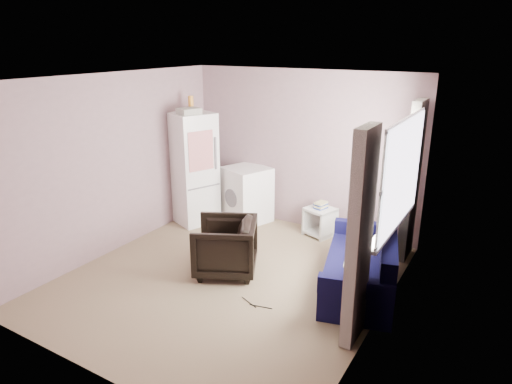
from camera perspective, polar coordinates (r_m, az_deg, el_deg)
room at (r=5.47m, az=-3.44°, el=0.88°), size 3.84×4.24×2.54m
armchair at (r=5.94m, az=-3.89°, el=-6.52°), size 0.99×1.01×0.79m
fridge at (r=7.51m, az=-7.82°, el=3.01°), size 0.82×0.82×2.07m
washing_machine at (r=7.59m, az=-1.14°, el=-0.16°), size 0.84×0.84×0.92m
side_table at (r=7.16m, az=8.02°, el=-3.42°), size 0.51×0.51×0.55m
sofa at (r=5.74m, az=13.38°, el=-9.19°), size 1.22×1.90×0.78m
window_dressing at (r=5.44m, az=16.48°, el=-1.59°), size 0.17×2.62×2.18m
floor_cables at (r=5.42m, az=-0.15°, el=-13.87°), size 0.43×0.12×0.01m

